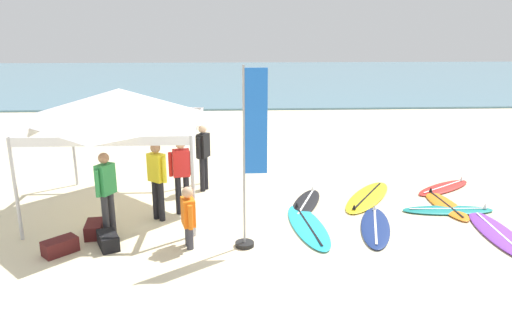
{
  "coord_description": "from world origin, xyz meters",
  "views": [
    {
      "loc": [
        -0.44,
        -9.35,
        3.96
      ],
      "look_at": [
        0.09,
        1.28,
        1.0
      ],
      "focal_mm": 32.7,
      "sensor_mm": 36.0,
      "label": 1
    }
  ],
  "objects_px": {
    "surfboard_red": "(444,187)",
    "gear_bag_near_tent": "(108,240)",
    "surfboard_cyan": "(308,226)",
    "surfboard_black": "(306,203)",
    "surfboard_navy": "(375,227)",
    "banner_flag": "(250,167)",
    "surfboard_orange": "(445,205)",
    "person_red": "(182,171)",
    "person_orange": "(188,215)",
    "gear_bag_on_sand": "(60,246)",
    "canopy_tent": "(120,105)",
    "surfboard_yellow": "(368,197)",
    "gear_bag_by_pole": "(94,229)",
    "surfboard_teal": "(448,210)",
    "person_black": "(203,153)",
    "person_green": "(106,188)",
    "surfboard_purple": "(499,234)"
  },
  "relations": [
    {
      "from": "surfboard_yellow",
      "to": "person_black",
      "type": "xyz_separation_m",
      "value": [
        -4.03,
        0.82,
        0.95
      ]
    },
    {
      "from": "canopy_tent",
      "to": "surfboard_cyan",
      "type": "relative_size",
      "value": 1.42
    },
    {
      "from": "surfboard_black",
      "to": "banner_flag",
      "type": "distance_m",
      "value": 3.0
    },
    {
      "from": "person_green",
      "to": "canopy_tent",
      "type": "bearing_deg",
      "value": 89.65
    },
    {
      "from": "gear_bag_on_sand",
      "to": "person_red",
      "type": "bearing_deg",
      "value": 41.9
    },
    {
      "from": "canopy_tent",
      "to": "person_orange",
      "type": "bearing_deg",
      "value": -53.29
    },
    {
      "from": "person_black",
      "to": "gear_bag_near_tent",
      "type": "xyz_separation_m",
      "value": [
        -1.63,
        -3.22,
        -0.85
      ]
    },
    {
      "from": "surfboard_orange",
      "to": "surfboard_cyan",
      "type": "bearing_deg",
      "value": -162.75
    },
    {
      "from": "person_orange",
      "to": "surfboard_yellow",
      "type": "bearing_deg",
      "value": 30.75
    },
    {
      "from": "surfboard_yellow",
      "to": "gear_bag_by_pole",
      "type": "relative_size",
      "value": 4.21
    },
    {
      "from": "surfboard_navy",
      "to": "banner_flag",
      "type": "relative_size",
      "value": 0.66
    },
    {
      "from": "surfboard_cyan",
      "to": "person_black",
      "type": "xyz_separation_m",
      "value": [
        -2.29,
        2.49,
        0.95
      ]
    },
    {
      "from": "banner_flag",
      "to": "gear_bag_on_sand",
      "type": "bearing_deg",
      "value": -177.85
    },
    {
      "from": "surfboard_cyan",
      "to": "person_green",
      "type": "bearing_deg",
      "value": -177.43
    },
    {
      "from": "canopy_tent",
      "to": "surfboard_purple",
      "type": "distance_m",
      "value": 8.36
    },
    {
      "from": "person_orange",
      "to": "canopy_tent",
      "type": "bearing_deg",
      "value": 126.71
    },
    {
      "from": "person_green",
      "to": "banner_flag",
      "type": "relative_size",
      "value": 0.5
    },
    {
      "from": "banner_flag",
      "to": "gear_bag_near_tent",
      "type": "height_order",
      "value": "banner_flag"
    },
    {
      "from": "surfboard_red",
      "to": "gear_bag_near_tent",
      "type": "height_order",
      "value": "gear_bag_near_tent"
    },
    {
      "from": "surfboard_black",
      "to": "gear_bag_on_sand",
      "type": "relative_size",
      "value": 3.36
    },
    {
      "from": "person_black",
      "to": "gear_bag_by_pole",
      "type": "height_order",
      "value": "person_black"
    },
    {
      "from": "banner_flag",
      "to": "gear_bag_on_sand",
      "type": "distance_m",
      "value": 3.8
    },
    {
      "from": "person_black",
      "to": "person_orange",
      "type": "xyz_separation_m",
      "value": [
        -0.09,
        -3.27,
        -0.33
      ]
    },
    {
      "from": "surfboard_teal",
      "to": "surfboard_black",
      "type": "relative_size",
      "value": 1.03
    },
    {
      "from": "surfboard_orange",
      "to": "person_green",
      "type": "distance_m",
      "value": 7.59
    },
    {
      "from": "surfboard_cyan",
      "to": "gear_bag_by_pole",
      "type": "distance_m",
      "value": 4.33
    },
    {
      "from": "surfboard_teal",
      "to": "surfboard_navy",
      "type": "relative_size",
      "value": 0.92
    },
    {
      "from": "person_red",
      "to": "person_orange",
      "type": "bearing_deg",
      "value": -80.38
    },
    {
      "from": "surfboard_yellow",
      "to": "gear_bag_by_pole",
      "type": "distance_m",
      "value": 6.35
    },
    {
      "from": "banner_flag",
      "to": "gear_bag_near_tent",
      "type": "relative_size",
      "value": 5.67
    },
    {
      "from": "surfboard_teal",
      "to": "person_green",
      "type": "relative_size",
      "value": 1.21
    },
    {
      "from": "surfboard_yellow",
      "to": "surfboard_teal",
      "type": "xyz_separation_m",
      "value": [
        1.59,
        -0.95,
        0.0
      ]
    },
    {
      "from": "gear_bag_by_pole",
      "to": "canopy_tent",
      "type": "bearing_deg",
      "value": 78.77
    },
    {
      "from": "surfboard_navy",
      "to": "gear_bag_by_pole",
      "type": "bearing_deg",
      "value": -179.26
    },
    {
      "from": "surfboard_navy",
      "to": "surfboard_red",
      "type": "bearing_deg",
      "value": 43.42
    },
    {
      "from": "surfboard_orange",
      "to": "gear_bag_by_pole",
      "type": "distance_m",
      "value": 7.84
    },
    {
      "from": "person_red",
      "to": "gear_bag_by_pole",
      "type": "distance_m",
      "value": 2.16
    },
    {
      "from": "banner_flag",
      "to": "surfboard_purple",
      "type": "bearing_deg",
      "value": 2.56
    },
    {
      "from": "surfboard_yellow",
      "to": "surfboard_teal",
      "type": "bearing_deg",
      "value": -30.91
    },
    {
      "from": "surfboard_navy",
      "to": "gear_bag_by_pole",
      "type": "relative_size",
      "value": 3.75
    },
    {
      "from": "surfboard_yellow",
      "to": "surfboard_black",
      "type": "relative_size",
      "value": 1.25
    },
    {
      "from": "person_black",
      "to": "person_orange",
      "type": "height_order",
      "value": "person_black"
    },
    {
      "from": "surfboard_cyan",
      "to": "surfboard_black",
      "type": "height_order",
      "value": "same"
    },
    {
      "from": "surfboard_orange",
      "to": "gear_bag_near_tent",
      "type": "bearing_deg",
      "value": -166.28
    },
    {
      "from": "surfboard_teal",
      "to": "gear_bag_near_tent",
      "type": "bearing_deg",
      "value": -168.67
    },
    {
      "from": "surfboard_cyan",
      "to": "person_orange",
      "type": "xyz_separation_m",
      "value": [
        -2.39,
        -0.79,
        0.62
      ]
    },
    {
      "from": "person_black",
      "to": "person_red",
      "type": "bearing_deg",
      "value": -103.61
    },
    {
      "from": "surfboard_black",
      "to": "gear_bag_near_tent",
      "type": "bearing_deg",
      "value": -153.05
    },
    {
      "from": "surfboard_orange",
      "to": "gear_bag_near_tent",
      "type": "height_order",
      "value": "gear_bag_near_tent"
    },
    {
      "from": "gear_bag_near_tent",
      "to": "person_black",
      "type": "bearing_deg",
      "value": 63.17
    }
  ]
}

